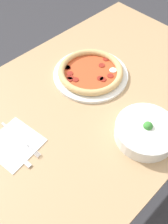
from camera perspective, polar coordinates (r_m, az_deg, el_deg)
The scene contains 7 objects.
ground_plane at distance 1.63m, azimuth 1.92°, elevation -13.70°, with size 8.00×8.00×0.00m, color #333338.
dining_table at distance 1.08m, azimuth 2.81°, elevation 0.23°, with size 1.18×0.80×0.75m.
pizza at distance 1.04m, azimuth 1.53°, elevation 9.04°, with size 0.31×0.31×0.04m.
bowl at distance 0.86m, azimuth 13.87°, elevation -4.19°, with size 0.21×0.21×0.07m.
napkin at distance 0.88m, azimuth -15.64°, elevation -6.98°, with size 0.18×0.18×0.00m.
fork at distance 0.88m, azimuth -14.53°, elevation -5.88°, with size 0.03×0.20×0.00m.
knife at distance 0.88m, azimuth -17.12°, elevation -7.24°, with size 0.03×0.21×0.01m.
Camera 1 is at (0.50, 0.44, 1.48)m, focal length 40.00 mm.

